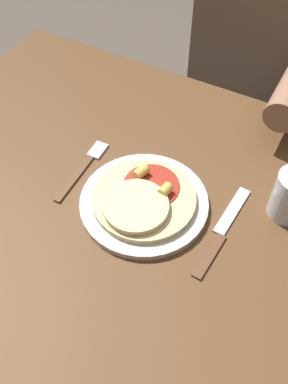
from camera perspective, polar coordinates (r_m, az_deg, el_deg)
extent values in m
plane|color=brown|center=(1.53, -0.62, -18.65)|extent=(8.00, 8.00, 0.00)
cube|color=brown|center=(0.87, -1.02, -1.54)|extent=(1.05, 0.78, 0.03)
cylinder|color=brown|center=(1.52, -10.32, 5.23)|extent=(0.06, 0.06, 0.73)
cylinder|color=beige|center=(0.84, 0.00, -1.40)|extent=(0.24, 0.24, 0.01)
cylinder|color=#E0C689|center=(0.83, 0.00, -0.86)|extent=(0.19, 0.19, 0.01)
cylinder|color=#9E2819|center=(0.84, 0.93, 0.83)|extent=(0.11, 0.11, 0.00)
cylinder|color=beige|center=(0.81, -1.04, -1.78)|extent=(0.12, 0.12, 0.01)
cylinder|color=gold|center=(0.85, -0.39, 2.55)|extent=(0.03, 0.03, 0.02)
cylinder|color=gold|center=(0.82, 2.71, 0.27)|extent=(0.02, 0.03, 0.02)
cylinder|color=gold|center=(0.85, -0.38, 2.63)|extent=(0.02, 0.03, 0.02)
cube|color=brown|center=(0.90, -8.84, 1.74)|extent=(0.02, 0.13, 0.00)
cube|color=silver|center=(0.95, -5.90, 5.30)|extent=(0.03, 0.05, 0.00)
cube|color=brown|center=(0.79, 8.28, -8.02)|extent=(0.02, 0.10, 0.00)
cube|color=silver|center=(0.85, 11.14, -2.35)|extent=(0.03, 0.12, 0.00)
cylinder|color=#2D2D38|center=(1.67, 9.45, 3.98)|extent=(0.11, 0.11, 0.46)
cylinder|color=#2D2D38|center=(1.64, 15.20, 1.73)|extent=(0.11, 0.11, 0.46)
cube|color=#75604C|center=(1.34, 15.97, 16.99)|extent=(0.40, 0.22, 0.52)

